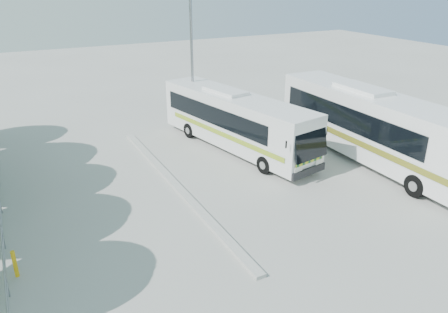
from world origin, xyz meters
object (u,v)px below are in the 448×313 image
coach_adjacent (373,125)px  lamppost (192,56)px  coach_main (236,120)px  bollard (15,264)px

coach_adjacent → lamppost: size_ratio=1.54×
coach_main → bollard: size_ratio=11.67×
lamppost → coach_adjacent: bearing=-53.1°
coach_main → lamppost: 5.47m
coach_adjacent → coach_main: bearing=140.1°
coach_adjacent → bollard: bearing=-172.5°
lamppost → bollard: size_ratio=8.61×
coach_main → lamppost: (-0.76, 4.46, 3.08)m
coach_main → bollard: 14.41m
bollard → coach_adjacent: bearing=6.6°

